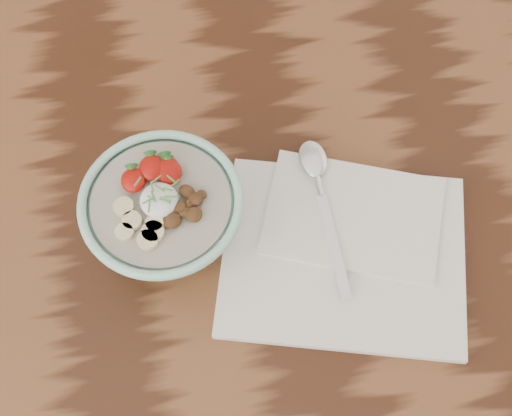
{
  "coord_description": "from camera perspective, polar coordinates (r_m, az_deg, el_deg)",
  "views": [
    {
      "loc": [
        11.39,
        -35.61,
        148.79
      ],
      "look_at": [
        17.03,
        -5.21,
        85.13
      ],
      "focal_mm": 50.0,
      "sensor_mm": 36.0,
      "label": 1
    }
  ],
  "objects": [
    {
      "name": "table",
      "position": [
        0.91,
        -11.23,
        -4.2
      ],
      "size": [
        160.0,
        90.0,
        75.0
      ],
      "color": "#381B0E",
      "rests_on": "ground"
    },
    {
      "name": "napkin",
      "position": [
        0.8,
        7.16,
        -3.1
      ],
      "size": [
        31.56,
        28.09,
        1.64
      ],
      "rotation": [
        0.0,
        0.0,
        -0.28
      ],
      "color": "white",
      "rests_on": "table"
    },
    {
      "name": "breakfast_bowl",
      "position": [
        0.76,
        -7.34,
        -0.65
      ],
      "size": [
        16.94,
        16.94,
        11.25
      ],
      "rotation": [
        0.0,
        0.0,
        -0.03
      ],
      "color": "#A2DAC4",
      "rests_on": "table"
    },
    {
      "name": "spoon",
      "position": [
        0.82,
        4.97,
        2.26
      ],
      "size": [
        3.35,
        19.7,
        1.03
      ],
      "rotation": [
        0.0,
        0.0,
        -0.01
      ],
      "color": "silver",
      "rests_on": "napkin"
    }
  ]
}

